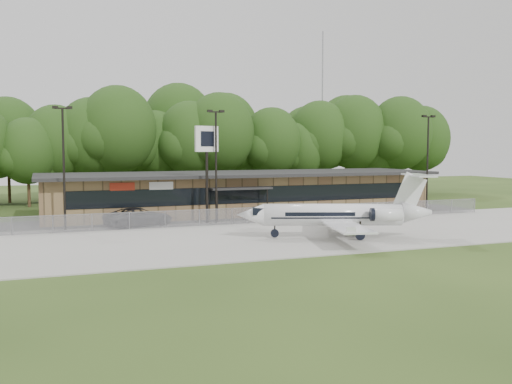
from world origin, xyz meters
name	(u,v)px	position (x,y,z in m)	size (l,w,h in m)	color
ground	(360,251)	(0.00, 0.00, 0.00)	(160.00, 160.00, 0.00)	#294017
apron	(307,233)	(0.00, 8.00, 0.04)	(64.00, 18.00, 0.08)	#9E9B93
parking_lot	(256,217)	(0.00, 19.50, 0.03)	(50.00, 9.00, 0.06)	#383835
terminal	(241,192)	(0.00, 23.94, 2.18)	(41.00, 11.65, 4.30)	olive
fence	(274,215)	(0.00, 15.00, 0.78)	(46.00, 0.04, 1.52)	gray
treeline	(197,143)	(0.00, 42.00, 7.50)	(72.00, 12.00, 15.00)	#1D3E13
radio_mast	(322,112)	(22.00, 48.00, 12.50)	(0.20, 0.20, 25.00)	gray
light_pole_left	(64,159)	(-18.00, 16.50, 5.98)	(1.55, 0.30, 10.23)	black
light_pole_mid	(216,158)	(-5.00, 16.50, 5.98)	(1.55, 0.30, 10.23)	black
light_pole_right	(428,156)	(18.00, 16.50, 5.98)	(1.55, 0.30, 10.23)	black
business_jet	(340,215)	(1.13, 4.83, 1.78)	(14.60, 13.06, 4.98)	silver
suv	(139,217)	(-11.87, 17.08, 0.83)	(2.75, 5.96, 1.66)	#272729
pole_sign	(207,149)	(-5.78, 16.79, 6.73)	(2.30, 0.84, 8.80)	black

